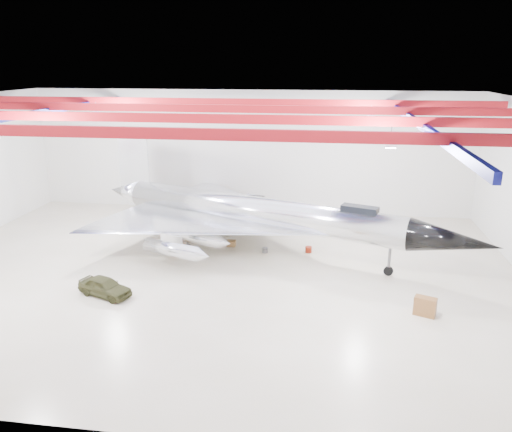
# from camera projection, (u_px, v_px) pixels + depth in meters

# --- Properties ---
(floor) EXTENTS (40.00, 40.00, 0.00)m
(floor) POSITION_uv_depth(u_px,v_px,m) (213.00, 273.00, 32.85)
(floor) COLOR #BAAF93
(floor) RESTS_ON ground
(wall_back) EXTENTS (40.00, 0.00, 40.00)m
(wall_back) POSITION_uv_depth(u_px,v_px,m) (248.00, 152.00, 45.42)
(wall_back) COLOR silver
(wall_back) RESTS_ON floor
(ceiling) EXTENTS (40.00, 40.00, 0.00)m
(ceiling) POSITION_uv_depth(u_px,v_px,m) (208.00, 103.00, 29.61)
(ceiling) COLOR #0A0F38
(ceiling) RESTS_ON wall_back
(ceiling_structure) EXTENTS (39.50, 29.50, 1.08)m
(ceiling_structure) POSITION_uv_depth(u_px,v_px,m) (209.00, 114.00, 29.81)
(ceiling_structure) COLOR maroon
(ceiling_structure) RESTS_ON ceiling
(jet_aircraft) EXTENTS (29.08, 22.00, 8.23)m
(jet_aircraft) POSITION_uv_depth(u_px,v_px,m) (256.00, 215.00, 36.10)
(jet_aircraft) COLOR silver
(jet_aircraft) RESTS_ON floor
(jeep) EXTENTS (3.67, 2.46, 1.16)m
(jeep) POSITION_uv_depth(u_px,v_px,m) (105.00, 287.00, 29.53)
(jeep) COLOR #34351A
(jeep) RESTS_ON floor
(desk) EXTENTS (1.29, 0.96, 1.06)m
(desk) POSITION_uv_depth(u_px,v_px,m) (425.00, 306.00, 27.25)
(desk) COLOR brown
(desk) RESTS_ON floor
(crate_ply) EXTENTS (0.57, 0.46, 0.39)m
(crate_ply) POSITION_uv_depth(u_px,v_px,m) (174.00, 253.00, 35.82)
(crate_ply) COLOR olive
(crate_ply) RESTS_ON floor
(toolbox_red) EXTENTS (0.55, 0.47, 0.34)m
(toolbox_red) POSITION_uv_depth(u_px,v_px,m) (183.00, 228.00, 41.28)
(toolbox_red) COLOR maroon
(toolbox_red) RESTS_ON floor
(engine_drum) EXTENTS (0.44, 0.44, 0.37)m
(engine_drum) POSITION_uv_depth(u_px,v_px,m) (265.00, 250.00, 36.39)
(engine_drum) COLOR #59595B
(engine_drum) RESTS_ON floor
(parts_bin) EXTENTS (0.65, 0.53, 0.45)m
(parts_bin) POSITION_uv_depth(u_px,v_px,m) (231.00, 243.00, 37.66)
(parts_bin) COLOR olive
(parts_bin) RESTS_ON floor
(crate_small) EXTENTS (0.42, 0.36, 0.26)m
(crate_small) POSITION_uv_depth(u_px,v_px,m) (131.00, 231.00, 40.69)
(crate_small) COLOR #59595B
(crate_small) RESTS_ON floor
(tool_chest) EXTENTS (0.55, 0.55, 0.43)m
(tool_chest) POSITION_uv_depth(u_px,v_px,m) (308.00, 249.00, 36.42)
(tool_chest) COLOR maroon
(tool_chest) RESTS_ON floor
(oil_barrel) EXTENTS (0.62, 0.55, 0.36)m
(oil_barrel) POSITION_uv_depth(u_px,v_px,m) (191.00, 251.00, 36.16)
(oil_barrel) COLOR olive
(oil_barrel) RESTS_ON floor
(spares_box) EXTENTS (0.46, 0.46, 0.32)m
(spares_box) POSITION_uv_depth(u_px,v_px,m) (282.00, 224.00, 42.29)
(spares_box) COLOR #59595B
(spares_box) RESTS_ON floor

